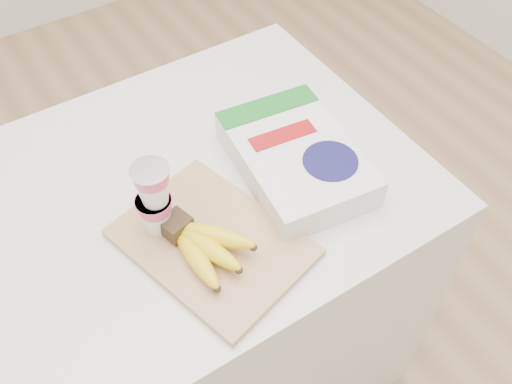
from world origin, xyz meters
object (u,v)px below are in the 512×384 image
at_px(cutting_board, 212,242).
at_px(cereal_box, 296,158).
at_px(table, 172,305).
at_px(bananas, 203,245).
at_px(yogurt_stack, 154,198).

xyz_separation_m(cutting_board, cereal_box, (0.23, 0.07, 0.03)).
relative_size(table, cereal_box, 3.23).
bearing_deg(table, bananas, -80.62).
height_order(table, bananas, bananas).
bearing_deg(yogurt_stack, bananas, -66.15).
xyz_separation_m(table, bananas, (0.03, -0.17, 0.44)).
bearing_deg(cereal_box, bananas, -154.42).
bearing_deg(bananas, table, 99.38).
height_order(table, cutting_board, cutting_board).
xyz_separation_m(cutting_board, yogurt_stack, (-0.06, 0.07, 0.09)).
distance_m(table, cereal_box, 0.53).
height_order(table, cereal_box, cereal_box).
bearing_deg(table, cereal_box, -16.93).
xyz_separation_m(table, cutting_board, (0.05, -0.16, 0.41)).
height_order(cutting_board, bananas, bananas).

